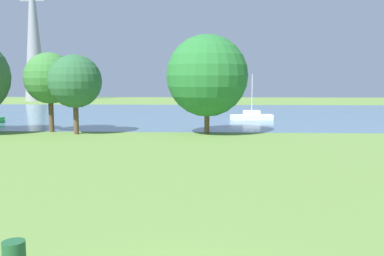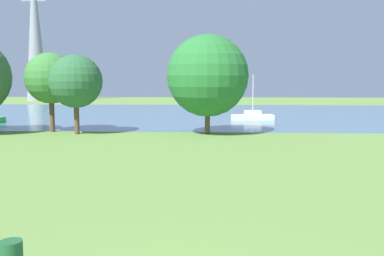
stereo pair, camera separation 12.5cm
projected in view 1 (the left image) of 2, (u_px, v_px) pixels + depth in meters
The scene contains 7 objects.
ground_plane at pixel (200, 147), 30.17m from camera, with size 160.00×160.00×0.00m, color olive.
water_surface at pixel (205, 114), 57.96m from camera, with size 140.00×40.00×0.02m, color slate.
sailboat_white at pixel (252, 116), 49.50m from camera, with size 4.98×2.26×5.25m.
tree_east_near at pixel (50, 78), 38.05m from camera, with size 4.55×4.55×7.09m.
tree_west_far at pixel (75, 81), 36.45m from camera, with size 4.54×4.54×6.81m.
tree_west_near at pixel (207, 76), 36.44m from camera, with size 6.99×6.99×8.51m.
electricity_pylon at pixel (33, 30), 90.27m from camera, with size 6.40×4.40×30.00m.
Camera 1 is at (0.69, -7.82, 4.77)m, focal length 40.11 mm.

